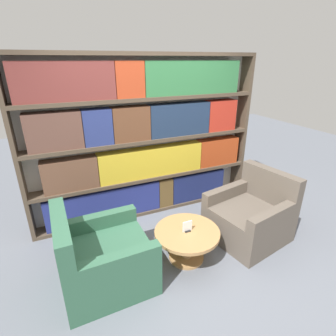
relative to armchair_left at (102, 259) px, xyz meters
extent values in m
plane|color=slate|center=(0.95, -0.18, -0.30)|extent=(14.00, 14.00, 0.00)
cube|color=silver|center=(0.95, 1.33, 0.86)|extent=(3.39, 0.05, 2.33)
cube|color=brown|center=(-0.72, 1.20, 0.86)|extent=(0.05, 0.30, 2.33)
cube|color=brown|center=(2.63, 1.20, 0.86)|extent=(0.05, 0.30, 2.33)
cube|color=brown|center=(0.95, 1.20, -0.28)|extent=(3.29, 0.30, 0.05)
cube|color=brown|center=(0.95, 1.20, 0.28)|extent=(3.29, 0.30, 0.05)
cube|color=brown|center=(0.95, 1.20, 0.86)|extent=(3.29, 0.30, 0.05)
cube|color=brown|center=(0.95, 1.20, 1.45)|extent=(3.29, 0.30, 0.05)
cube|color=brown|center=(0.95, 1.20, 2.00)|extent=(3.29, 0.30, 0.05)
cube|color=navy|center=(0.26, 1.18, -0.02)|extent=(1.65, 0.20, 0.46)
cube|color=brown|center=(1.21, 1.18, -0.02)|extent=(0.23, 0.20, 0.46)
cube|color=navy|center=(1.81, 1.18, -0.02)|extent=(0.94, 0.20, 0.46)
cube|color=brown|center=(-0.14, 1.18, 0.52)|extent=(0.71, 0.20, 0.43)
cube|color=gold|center=(1.01, 1.18, 0.52)|extent=(1.59, 0.20, 0.43)
cube|color=#B5411B|center=(2.17, 1.18, 0.52)|extent=(0.71, 0.20, 0.43)
cube|color=brown|center=(-0.25, 1.18, 1.12)|extent=(0.66, 0.20, 0.47)
cube|color=navy|center=(0.27, 1.18, 1.12)|extent=(0.37, 0.20, 0.47)
cube|color=brown|center=(0.72, 1.18, 1.12)|extent=(0.51, 0.20, 0.47)
cube|color=navy|center=(1.45, 1.18, 1.12)|extent=(0.94, 0.20, 0.47)
cube|color=red|center=(2.17, 1.18, 1.12)|extent=(0.49, 0.20, 0.47)
cube|color=brown|center=(-0.05, 1.18, 1.70)|extent=(1.16, 0.20, 0.45)
cube|color=#BB3F1F|center=(0.73, 1.18, 1.70)|extent=(0.37, 0.20, 0.45)
cube|color=#337843|center=(1.65, 1.18, 1.70)|extent=(1.46, 0.20, 0.45)
cube|color=#336047|center=(0.04, 0.00, -0.08)|extent=(0.93, 0.88, 0.45)
cube|color=#336047|center=(-0.34, -0.01, 0.37)|extent=(0.16, 0.86, 0.45)
cube|color=#336047|center=(0.12, -0.37, 0.23)|extent=(0.77, 0.14, 0.17)
cube|color=#336047|center=(0.10, 0.37, 0.23)|extent=(0.77, 0.14, 0.17)
cube|color=brown|center=(1.92, 0.00, -0.08)|extent=(1.05, 1.01, 0.45)
cube|color=brown|center=(2.29, 0.07, 0.37)|extent=(0.29, 0.87, 0.45)
cube|color=brown|center=(1.78, 0.35, 0.23)|extent=(0.77, 0.26, 0.17)
cube|color=brown|center=(1.92, -0.37, 0.23)|extent=(0.77, 0.26, 0.17)
cylinder|color=#AD7F4C|center=(0.98, -0.04, -0.13)|extent=(0.14, 0.14, 0.35)
cylinder|color=#AD7F4C|center=(0.98, -0.04, -0.29)|extent=(0.42, 0.42, 0.03)
cylinder|color=#AD7F4C|center=(0.98, -0.04, 0.07)|extent=(0.76, 0.76, 0.04)
cube|color=black|center=(0.98, -0.04, 0.10)|extent=(0.07, 0.06, 0.01)
cube|color=white|center=(0.98, -0.04, 0.16)|extent=(0.12, 0.01, 0.13)
camera|label=1|loc=(-0.25, -2.26, 1.94)|focal=28.00mm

